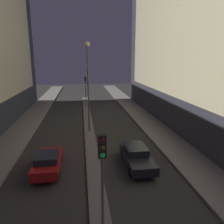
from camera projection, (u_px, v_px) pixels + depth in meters
name	position (u px, v px, depth m)	size (l,w,h in m)	color
building_right	(201.00, 24.00, 22.89)	(6.01, 38.09, 22.66)	#383842
median_strip	(89.00, 126.00, 25.60)	(1.06, 39.58, 0.14)	#66605B
traffic_light_near	(102.00, 166.00, 8.53)	(0.32, 0.42, 4.79)	#4C4C51
traffic_light_mid	(86.00, 85.00, 35.77)	(0.32, 0.42, 4.79)	#4C4C51
street_lamp	(88.00, 72.00, 22.16)	(0.53, 0.53, 9.29)	#4C4C51
car_left_lane	(48.00, 162.00, 15.20)	(1.74, 4.10, 1.46)	maroon
car_right_lane	(137.00, 156.00, 16.21)	(1.77, 4.81, 1.41)	black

